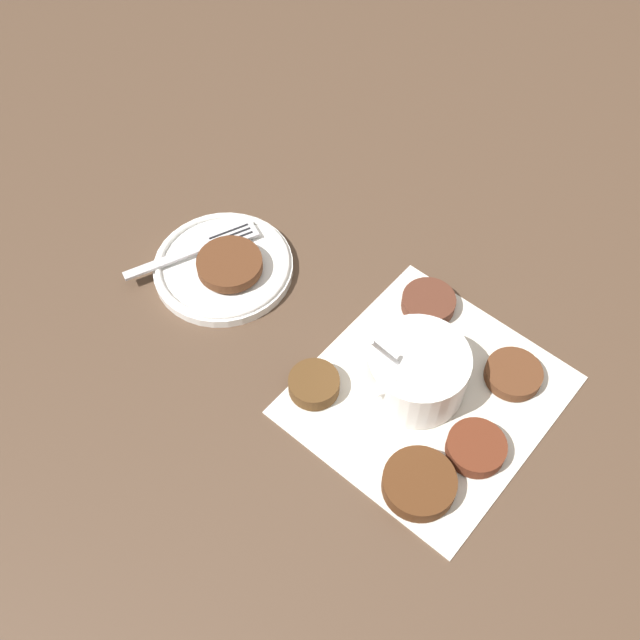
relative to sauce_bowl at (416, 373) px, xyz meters
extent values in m
plane|color=#4C3828|center=(-0.03, 0.04, -0.03)|extent=(4.00, 4.00, 0.00)
cube|color=silver|center=(0.00, 0.02, -0.03)|extent=(0.31, 0.29, 0.00)
cylinder|color=white|center=(0.00, 0.00, 0.00)|extent=(0.11, 0.11, 0.06)
cylinder|color=#C65123|center=(0.00, 0.00, -0.01)|extent=(0.09, 0.09, 0.03)
cone|color=white|center=(0.05, 0.00, 0.02)|extent=(0.03, 0.02, 0.02)
cylinder|color=silver|center=(0.03, -0.01, 0.04)|extent=(0.06, 0.03, 0.10)
cylinder|color=#4E2B15|center=(0.08, 0.09, -0.02)|extent=(0.08, 0.08, 0.02)
cylinder|color=#55301B|center=(-0.09, 0.07, -0.02)|extent=(0.07, 0.07, 0.01)
cylinder|color=#5A2817|center=(0.01, 0.10, -0.02)|extent=(0.06, 0.06, 0.02)
cylinder|color=#51351A|center=(0.09, -0.07, -0.02)|extent=(0.06, 0.06, 0.02)
cylinder|color=#512B1D|center=(-0.09, -0.07, -0.02)|extent=(0.07, 0.07, 0.02)
cylinder|color=white|center=(0.06, -0.28, -0.03)|extent=(0.18, 0.18, 0.01)
torus|color=white|center=(0.06, -0.28, -0.02)|extent=(0.17, 0.17, 0.01)
cylinder|color=#512D19|center=(0.06, -0.26, -0.01)|extent=(0.08, 0.08, 0.01)
cube|color=silver|center=(0.11, -0.32, -0.01)|extent=(0.11, 0.04, 0.00)
cube|color=silver|center=(0.03, -0.30, -0.01)|extent=(0.07, 0.04, 0.00)
cube|color=black|center=(0.03, -0.29, -0.01)|extent=(0.05, 0.02, 0.00)
cube|color=black|center=(0.03, -0.30, -0.01)|extent=(0.05, 0.02, 0.00)
cube|color=black|center=(0.03, -0.31, -0.01)|extent=(0.05, 0.02, 0.00)
camera|label=1|loc=(0.36, 0.24, 0.71)|focal=42.00mm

